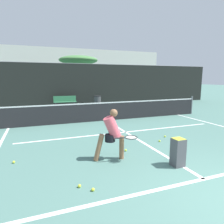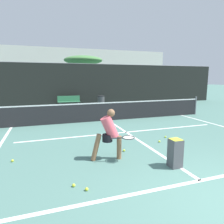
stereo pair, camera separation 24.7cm
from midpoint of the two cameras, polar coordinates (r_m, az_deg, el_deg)
name	(u,v)px [view 1 (the left image)]	position (r m, az deg, el deg)	size (l,w,h in m)	color
court_baseline_near	(204,179)	(4.93, 23.40, -17.17)	(11.00, 0.10, 0.01)	white
court_service_line	(125,132)	(8.12, 3.00, -5.74)	(8.25, 0.10, 0.01)	white
court_center_mark	(135,138)	(7.39, 5.66, -7.35)	(0.10, 6.45, 0.01)	white
net	(106,111)	(10.18, -2.39, 0.37)	(11.09, 0.09, 1.07)	slate
fence_back	(81,85)	(15.76, -9.29, 7.62)	(24.00, 0.06, 3.25)	black
player_practicing	(112,133)	(5.27, -1.35, -5.94)	(1.12, 0.64, 1.38)	#8C6042
tennis_ball_scattered_0	(93,190)	(4.17, -7.28, -21.14)	(0.07, 0.07, 0.07)	#D1E033
tennis_ball_scattered_1	(14,162)	(5.91, -27.37, -12.59)	(0.07, 0.07, 0.07)	#D1E033
tennis_ball_scattered_2	(126,150)	(6.07, 2.75, -10.87)	(0.07, 0.07, 0.07)	#D1E033
tennis_ball_scattered_3	(160,141)	(7.07, 12.46, -8.07)	(0.07, 0.07, 0.07)	#D1E033
tennis_ball_scattered_4	(79,186)	(4.33, -11.02, -20.02)	(0.07, 0.07, 0.07)	#D1E033
tennis_ball_scattered_5	(165,136)	(7.65, 14.00, -6.76)	(0.07, 0.07, 0.07)	#D1E033
ball_hopper	(178,152)	(5.24, 17.03, -10.77)	(0.28, 0.28, 0.71)	#4C4C51
courtside_bench	(65,101)	(14.99, -13.73, 2.96)	(1.63, 0.44, 0.86)	#33724C
trash_bin	(97,101)	(15.13, -4.65, 3.06)	(0.54, 0.54, 0.83)	#3F3F42
parked_car	(35,95)	(19.18, -21.48, 4.51)	(1.82, 4.26, 1.52)	navy
tree_west	(78,61)	(21.65, -9.92, 14.28)	(3.99, 3.99, 4.43)	brown
building_far	(56,70)	(34.09, -15.80, 11.45)	(36.00, 2.40, 6.80)	beige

